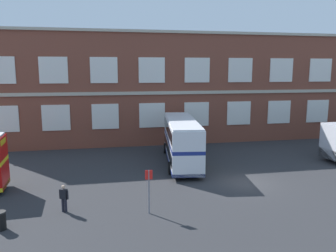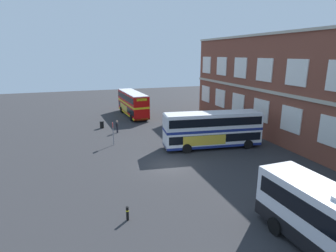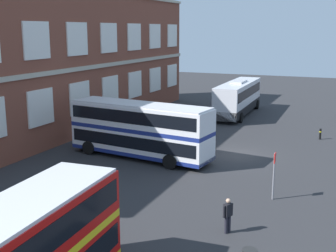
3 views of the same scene
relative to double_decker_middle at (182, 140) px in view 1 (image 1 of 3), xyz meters
name	(u,v)px [view 1 (image 1 of 3)]	position (x,y,z in m)	size (l,w,h in m)	color
ground_plane	(235,175)	(3.52, -4.34, -2.15)	(120.00, 120.00, 0.00)	#2B2B2D
brick_terminal_building	(188,88)	(3.55, 11.64, 4.12)	(46.58, 8.19, 12.83)	brown
double_decker_middle	(182,140)	(0.00, 0.00, 0.00)	(3.95, 11.24, 4.07)	silver
waiting_passenger	(64,197)	(-9.50, -9.35, -1.22)	(0.61, 0.40, 1.70)	black
bus_stand_flag	(149,187)	(-4.48, -10.55, -0.51)	(0.44, 0.10, 2.70)	slate
station_litter_bin	(1,221)	(-12.63, -11.10, -1.63)	(0.60, 0.60, 1.03)	black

